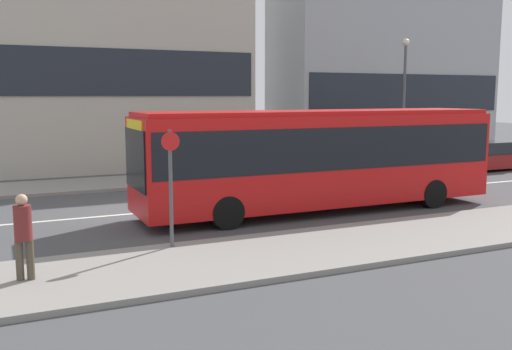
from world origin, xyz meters
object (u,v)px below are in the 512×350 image
parked_car_0 (402,163)px  bus_stop_sign (171,179)px  street_lamp (404,89)px  city_bus (320,154)px  parked_car_1 (484,157)px  pedestrian_near_stop (23,231)px

parked_car_0 → bus_stop_sign: bearing=-148.9°
parked_car_0 → street_lamp: (1.47, 1.83, 3.47)m
bus_stop_sign → parked_car_0: bearing=31.1°
city_bus → parked_car_1: size_ratio=2.65×
parked_car_1 → parked_car_0: bearing=179.4°
city_bus → street_lamp: 11.86m
parked_car_0 → bus_stop_sign: bus_stop_sign is taller
city_bus → street_lamp: size_ratio=1.88×
city_bus → bus_stop_sign: (-5.81, -2.80, -0.11)m
parked_car_1 → pedestrian_near_stop: size_ratio=2.63×
city_bus → street_lamp: (9.17, 7.20, 2.19)m
parked_car_1 → bus_stop_sign: bus_stop_sign is taller
pedestrian_near_stop → bus_stop_sign: bearing=30.9°
bus_stop_sign → city_bus: bearing=25.7°
bus_stop_sign → street_lamp: street_lamp is taller
parked_car_0 → parked_car_1: 5.15m
parked_car_0 → street_lamp: size_ratio=0.68×
pedestrian_near_stop → street_lamp: size_ratio=0.27×
pedestrian_near_stop → bus_stop_sign: (3.35, 1.20, 0.66)m
parked_car_1 → bus_stop_sign: 20.38m
parked_car_1 → street_lamp: 5.35m
city_bus → bus_stop_sign: city_bus is taller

